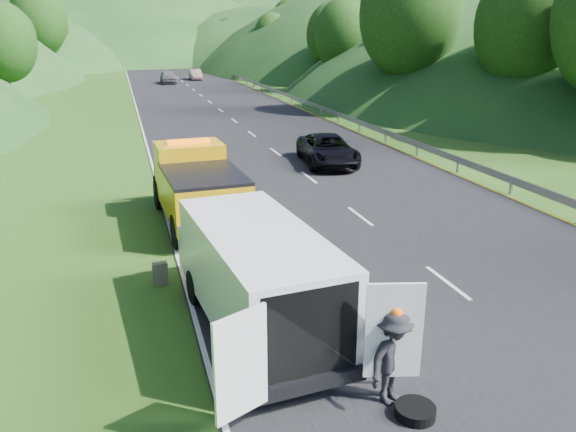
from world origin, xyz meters
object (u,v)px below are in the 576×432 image
object	(u,v)px
white_van	(256,273)
worker	(390,401)
passing_suv	(327,164)
woman	(199,287)
spare_tire	(415,417)
suitcase	(160,273)
child	(247,291)
tow_truck	(197,185)

from	to	relation	value
white_van	worker	distance (m)	4.04
passing_suv	woman	bearing A→B (deg)	-116.49
spare_tire	suitcase	bearing A→B (deg)	119.68
spare_tire	passing_suv	world-z (taller)	passing_suv
worker	suitcase	distance (m)	7.41
spare_tire	passing_suv	xyz separation A→B (m)	(5.37, 19.14, 0.00)
woman	child	world-z (taller)	woman
worker	child	bearing A→B (deg)	77.82
white_van	passing_suv	world-z (taller)	white_van
woman	worker	world-z (taller)	worker
worker	passing_suv	world-z (taller)	worker
child	spare_tire	distance (m)	6.13
tow_truck	spare_tire	size ratio (longest dim) A/B	9.10
tow_truck	suitcase	world-z (taller)	tow_truck
woman	suitcase	world-z (taller)	woman
white_van	suitcase	world-z (taller)	white_van
white_van	passing_suv	size ratio (longest dim) A/B	1.36
child	tow_truck	bearing A→B (deg)	145.31
child	passing_suv	world-z (taller)	passing_suv
child	suitcase	distance (m)	2.42
suitcase	white_van	bearing A→B (deg)	-57.44
woman	passing_suv	size ratio (longest dim) A/B	0.30
tow_truck	child	xyz separation A→B (m)	(0.46, -5.96, -1.37)
white_van	worker	bearing A→B (deg)	-67.64
tow_truck	woman	distance (m)	5.59
child	woman	bearing A→B (deg)	-155.62
tow_truck	white_van	xyz separation A→B (m)	(0.26, -7.96, 0.04)
child	passing_suv	bearing A→B (deg)	112.54
child	passing_suv	distance (m)	15.08
worker	spare_tire	world-z (taller)	worker
passing_suv	child	bearing A→B (deg)	-111.45
white_van	worker	world-z (taller)	white_van
spare_tire	woman	bearing A→B (deg)	114.83
tow_truck	spare_tire	bearing A→B (deg)	-82.44
tow_truck	worker	world-z (taller)	tow_truck
woman	child	distance (m)	1.33
child	passing_suv	xyz separation A→B (m)	(7.17, 13.27, 0.00)
woman	child	size ratio (longest dim) A/B	1.56
suitcase	passing_suv	xyz separation A→B (m)	(9.32, 12.21, -0.31)
suitcase	woman	bearing A→B (deg)	-25.93
woman	tow_truck	bearing A→B (deg)	-26.36
white_van	child	size ratio (longest dim) A/B	7.17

